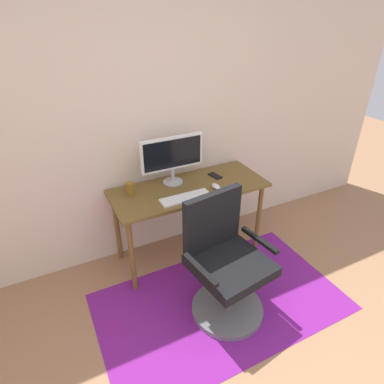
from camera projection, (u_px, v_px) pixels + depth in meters
wall_back at (124, 121)px, 2.72m from camera, size 6.00×0.10×2.60m
area_rug at (221, 302)px, 2.71m from camera, size 1.99×1.15×0.01m
desk at (189, 195)px, 2.94m from camera, size 1.39×0.56×0.74m
monitor at (172, 155)px, 2.84m from camera, size 0.57×0.18×0.44m
keyboard at (186, 198)px, 2.72m from camera, size 0.43×0.13×0.02m
computer_mouse at (216, 186)px, 2.87m from camera, size 0.06×0.10×0.03m
coffee_cup at (130, 188)px, 2.76m from camera, size 0.07×0.07×0.11m
cell_phone at (215, 176)px, 3.08m from camera, size 0.09×0.15×0.01m
office_chair at (225, 268)px, 2.47m from camera, size 0.64×0.59×0.99m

